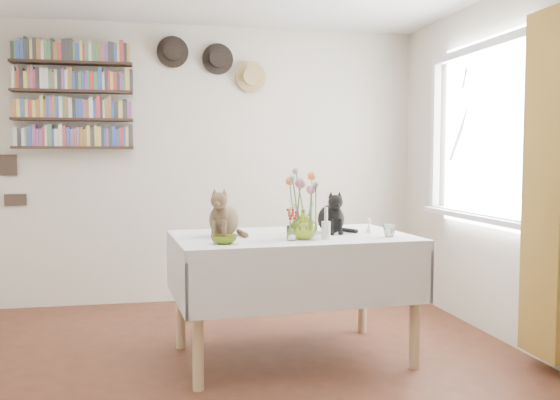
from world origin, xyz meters
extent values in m
cube|color=brown|center=(0.00, 0.00, -0.02)|extent=(4.04, 4.54, 0.04)
cube|color=beige|center=(0.00, 2.27, 1.25)|extent=(4.04, 0.04, 2.54)
cube|color=beige|center=(0.00, -2.27, 1.25)|extent=(4.04, 0.04, 2.54)
cube|color=beige|center=(2.02, 0.00, 1.25)|extent=(0.04, 4.54, 2.54)
cube|color=white|center=(1.97, 0.80, 1.50)|extent=(0.01, 1.40, 1.20)
cube|color=white|center=(1.97, 0.80, 2.13)|extent=(0.06, 1.52, 0.06)
cube|color=white|center=(1.97, 0.80, 0.87)|extent=(0.06, 1.52, 0.06)
cube|color=white|center=(1.97, 0.07, 1.50)|extent=(0.06, 0.06, 1.20)
cube|color=white|center=(1.97, 1.53, 1.50)|extent=(0.06, 0.06, 1.20)
cube|color=white|center=(1.94, 0.80, 0.87)|extent=(0.12, 1.50, 0.04)
cube|color=brown|center=(1.90, -0.12, 1.15)|extent=(0.12, 0.38, 2.10)
cube|color=white|center=(0.44, 0.46, 0.78)|extent=(1.58, 1.08, 0.07)
cylinder|color=tan|center=(-0.21, 0.00, 0.37)|extent=(0.07, 0.07, 0.75)
cylinder|color=tan|center=(1.14, 0.10, 0.37)|extent=(0.07, 0.07, 0.75)
cylinder|color=tan|center=(-0.27, 0.82, 0.37)|extent=(0.07, 0.07, 0.75)
cylinder|color=tan|center=(1.08, 0.91, 0.37)|extent=(0.07, 0.07, 0.75)
imported|color=#B3CA41|center=(0.46, 0.25, 0.90)|extent=(0.22, 0.22, 0.18)
imported|color=#B3CA41|center=(-0.04, 0.14, 0.84)|extent=(0.19, 0.19, 0.05)
imported|color=white|center=(1.02, 0.24, 0.85)|extent=(0.10, 0.10, 0.08)
cylinder|color=white|center=(0.60, 0.22, 0.87)|extent=(0.06, 0.06, 0.11)
cylinder|color=white|center=(0.60, 0.22, 0.97)|extent=(0.02, 0.02, 0.09)
cylinder|color=white|center=(0.38, 0.21, 0.86)|extent=(0.06, 0.06, 0.09)
cone|color=white|center=(0.97, 0.48, 0.85)|extent=(0.05, 0.05, 0.07)
sphere|color=beige|center=(0.97, 0.48, 0.89)|extent=(0.03, 0.03, 0.03)
cylinder|color=#4C7233|center=(0.43, 0.26, 1.01)|extent=(0.01, 0.01, 0.30)
sphere|color=#CB8190|center=(0.43, 0.26, 1.16)|extent=(0.07, 0.07, 0.07)
cylinder|color=#4C7233|center=(0.50, 0.23, 0.99)|extent=(0.01, 0.01, 0.26)
sphere|color=#CB8190|center=(0.50, 0.23, 1.12)|extent=(0.06, 0.06, 0.06)
cylinder|color=#4C7233|center=(0.52, 0.28, 1.03)|extent=(0.01, 0.01, 0.34)
sphere|color=orange|center=(0.52, 0.28, 1.20)|extent=(0.06, 0.06, 0.06)
cylinder|color=#4C7233|center=(0.40, 0.29, 1.02)|extent=(0.01, 0.01, 0.31)
sphere|color=orange|center=(0.40, 0.29, 1.17)|extent=(0.05, 0.05, 0.05)
cylinder|color=#4C7233|center=(0.46, 0.30, 1.05)|extent=(0.01, 0.01, 0.37)
sphere|color=#999E93|center=(0.46, 0.30, 1.23)|extent=(0.04, 0.04, 0.04)
cylinder|color=#4C7233|center=(0.41, 0.22, 1.03)|extent=(0.01, 0.01, 0.33)
sphere|color=#999E93|center=(0.41, 0.22, 1.19)|extent=(0.04, 0.04, 0.04)
cylinder|color=#4C7233|center=(0.53, 0.21, 1.01)|extent=(0.01, 0.01, 0.29)
sphere|color=#999E93|center=(0.53, 0.21, 1.15)|extent=(0.04, 0.04, 0.04)
cube|color=#312018|center=(-1.10, 2.16, 1.40)|extent=(1.00, 0.16, 0.02)
cube|color=#312018|center=(-1.10, 2.16, 1.64)|extent=(1.00, 0.16, 0.02)
cube|color=#312018|center=(-1.10, 2.16, 1.88)|extent=(1.00, 0.16, 0.02)
cube|color=#312018|center=(-1.10, 2.16, 2.12)|extent=(1.00, 0.16, 0.02)
cylinder|color=black|center=(-0.25, 2.21, 2.25)|extent=(0.28, 0.02, 0.28)
cylinder|color=black|center=(-0.25, 2.17, 2.25)|extent=(0.16, 0.08, 0.16)
cylinder|color=black|center=(0.15, 2.21, 2.20)|extent=(0.28, 0.02, 0.28)
cylinder|color=black|center=(0.15, 2.17, 2.20)|extent=(0.16, 0.08, 0.16)
cylinder|color=tan|center=(0.45, 2.21, 2.05)|extent=(0.28, 0.02, 0.28)
cylinder|color=tan|center=(0.45, 2.17, 2.05)|extent=(0.16, 0.08, 0.16)
cube|color=#38281E|center=(-1.65, 2.23, 1.25)|extent=(0.14, 0.02, 0.18)
cube|color=#38281E|center=(-1.60, 2.23, 0.95)|extent=(0.18, 0.02, 0.10)
camera|label=1|loc=(-0.46, -3.47, 1.32)|focal=40.00mm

